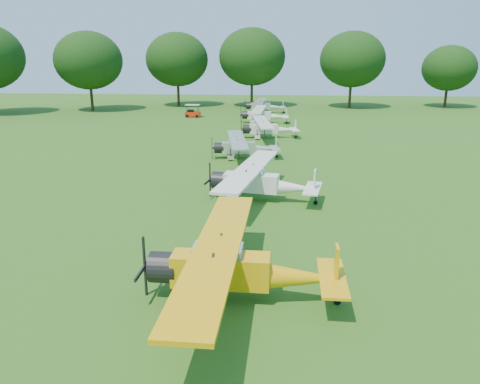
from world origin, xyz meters
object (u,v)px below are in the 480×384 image
at_px(aircraft_3, 260,180).
at_px(golf_cart, 192,113).
at_px(aircraft_5, 268,127).
at_px(aircraft_6, 263,114).
at_px(aircraft_2, 236,265).
at_px(aircraft_4, 243,146).
at_px(aircraft_7, 264,105).

relative_size(aircraft_3, golf_cart, 5.22).
relative_size(aircraft_5, aircraft_6, 0.99).
bearing_deg(aircraft_3, aircraft_6, 101.62).
xyz_separation_m(aircraft_3, aircraft_6, (-1.09, 33.42, -0.12)).
height_order(aircraft_2, golf_cart, aircraft_2).
distance_m(aircraft_3, aircraft_6, 33.44).
bearing_deg(aircraft_6, golf_cart, 155.28).
bearing_deg(aircraft_2, aircraft_6, 92.00).
xyz_separation_m(aircraft_3, aircraft_5, (-0.15, 22.25, -0.14)).
relative_size(aircraft_3, aircraft_4, 1.18).
height_order(aircraft_7, golf_cart, aircraft_7).
bearing_deg(golf_cart, aircraft_2, -75.60).
bearing_deg(aircraft_3, aircraft_2, -81.63).
height_order(aircraft_6, aircraft_7, aircraft_6).
height_order(aircraft_2, aircraft_6, aircraft_2).
distance_m(aircraft_4, golf_cart, 28.21).
distance_m(aircraft_4, aircraft_5, 10.46).
bearing_deg(aircraft_7, aircraft_4, -87.99).
height_order(aircraft_2, aircraft_4, aircraft_2).
bearing_deg(aircraft_4, golf_cart, 100.67).
distance_m(aircraft_5, aircraft_7, 22.47).
distance_m(aircraft_2, aircraft_7, 56.83).
height_order(aircraft_4, golf_cart, aircraft_4).
height_order(aircraft_5, aircraft_7, aircraft_7).
xyz_separation_m(aircraft_7, golf_cart, (-9.86, -6.13, -0.55)).
relative_size(aircraft_4, aircraft_6, 0.94).
distance_m(aircraft_3, golf_cart, 40.18).
xyz_separation_m(aircraft_6, aircraft_7, (-0.33, 11.26, -0.01)).
bearing_deg(aircraft_7, aircraft_2, -85.97).
xyz_separation_m(aircraft_2, aircraft_4, (-1.63, 24.08, -0.27)).
relative_size(aircraft_2, golf_cart, 5.51).
xyz_separation_m(aircraft_5, golf_cart, (-11.13, 16.31, -0.55)).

